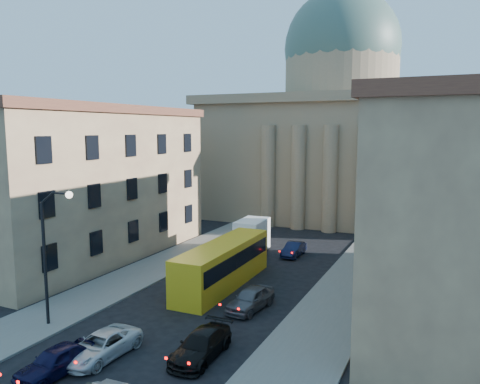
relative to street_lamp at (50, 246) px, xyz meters
The scene contains 13 objects.
sidewalk_left 11.38m from the street_lamp, 98.71° to the left, with size 5.00×60.00×0.15m, color #615F59.
sidewalk_right 19.14m from the street_lamp, 32.88° to the left, with size 5.00×60.00×0.15m, color #615F59.
church 48.43m from the street_lamp, 81.65° to the left, with size 68.02×28.76×36.60m.
building_left 17.36m from the street_lamp, 125.62° to the left, with size 11.60×26.60×14.70m.
building_right 27.84m from the street_lamp, 30.29° to the left, with size 11.60×26.60×14.70m.
street_lamp is the anchor object (origin of this frame).
car_left_near 7.76m from the street_lamp, 43.09° to the right, with size 1.73×4.30×1.46m, color black.
car_left_mid 7.39m from the street_lamp, 19.10° to the right, with size 2.26×4.91×1.37m, color silver.
car_right_mid 11.43m from the street_lamp, ahead, with size 2.01×4.94×1.43m, color black.
car_right_far 13.63m from the street_lamp, 37.82° to the left, with size 1.84×4.57×1.56m, color #4C4B50.
car_right_distant 24.46m from the street_lamp, 69.20° to the left, with size 1.43×4.11×1.35m, color black.
city_bus 13.57m from the street_lamp, 61.99° to the left, with size 2.97×12.30×3.46m.
box_truck 21.65m from the street_lamp, 78.20° to the left, with size 2.74×6.34×3.42m.
Camera 1 is at (15.61, -12.79, 12.48)m, focal length 35.00 mm.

